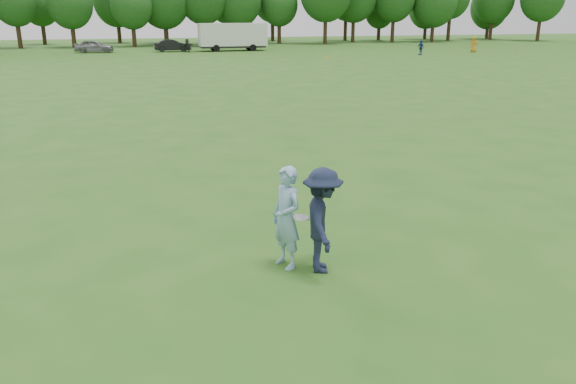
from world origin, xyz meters
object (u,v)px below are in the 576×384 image
at_px(defender, 322,220).
at_px(car_f, 172,46).
at_px(player_far_c, 474,44).
at_px(thrower, 286,218).
at_px(player_far_d, 187,46).
at_px(cargo_trailer, 233,36).
at_px(player_far_b, 421,48).
at_px(car_e, 94,46).
at_px(field_cone, 326,56).

height_order(defender, car_f, defender).
bearing_deg(player_far_c, defender, 84.78).
bearing_deg(thrower, car_f, 157.45).
xyz_separation_m(thrower, defender, (0.55, -0.32, 0.01)).
xyz_separation_m(player_far_d, cargo_trailer, (5.60, 1.51, 1.01)).
distance_m(player_far_b, cargo_trailer, 22.21).
height_order(defender, car_e, defender).
xyz_separation_m(player_far_d, field_cone, (12.57, -12.23, -0.62)).
distance_m(player_far_c, cargo_trailer, 28.30).
bearing_deg(car_f, player_far_c, -108.63).
bearing_deg(thrower, defender, 40.07).
bearing_deg(defender, cargo_trailer, 5.45).
xyz_separation_m(thrower, player_far_c, (36.83, 49.56, -0.02)).
relative_size(player_far_d, field_cone, 5.11).
height_order(defender, player_far_d, defender).
bearing_deg(car_e, player_far_d, -97.43).
distance_m(player_far_b, player_far_d, 26.28).
distance_m(thrower, player_far_c, 61.74).
relative_size(car_f, cargo_trailer, 0.47).
relative_size(player_far_d, cargo_trailer, 0.17).
bearing_deg(cargo_trailer, car_e, 176.45).
distance_m(thrower, player_far_d, 58.63).
relative_size(defender, player_far_b, 1.18).
distance_m(player_far_b, player_far_c, 8.49).
height_order(thrower, defender, defender).
xyz_separation_m(player_far_d, car_e, (-10.31, 2.50, -0.03)).
bearing_deg(car_f, car_e, 85.76).
distance_m(player_far_c, field_cone, 19.65).
height_order(thrower, car_e, thrower).
distance_m(field_cone, cargo_trailer, 15.49).
xyz_separation_m(thrower, car_e, (-5.39, 60.92, -0.18)).
xyz_separation_m(player_far_d, car_f, (-1.52, 1.95, -0.07)).
relative_size(player_far_b, player_far_d, 1.02).
height_order(field_cone, cargo_trailer, cargo_trailer).
xyz_separation_m(field_cone, cargo_trailer, (-6.97, 13.74, 1.63)).
relative_size(player_far_c, field_cone, 5.96).
bearing_deg(field_cone, player_far_c, 9.85).
bearing_deg(defender, player_far_d, 10.59).
bearing_deg(thrower, player_far_b, 129.38).
height_order(player_far_c, car_e, player_far_c).
height_order(player_far_c, player_far_d, player_far_c).
relative_size(car_e, field_cone, 14.36).
xyz_separation_m(player_far_c, player_far_d, (-31.92, 8.87, -0.13)).
distance_m(defender, player_far_c, 61.68).
xyz_separation_m(car_f, cargo_trailer, (7.12, -0.44, 1.08)).
height_order(defender, field_cone, defender).
relative_size(car_e, cargo_trailer, 0.48).
height_order(thrower, player_far_c, thrower).
xyz_separation_m(defender, player_far_b, (28.13, 47.52, -0.14)).
bearing_deg(thrower, field_cone, 139.94).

